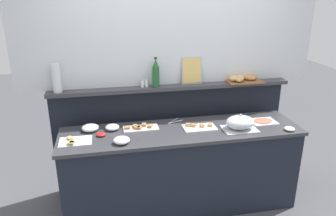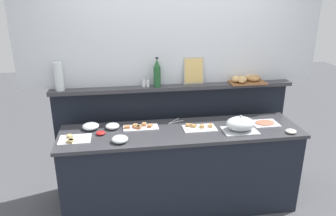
# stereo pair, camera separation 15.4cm
# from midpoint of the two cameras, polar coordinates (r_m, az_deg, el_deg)

# --- Properties ---
(ground_plane) EXTENTS (12.00, 12.00, 0.00)m
(ground_plane) POSITION_cam_midpoint_polar(r_m,az_deg,el_deg) (4.20, -0.82, -11.76)
(ground_plane) COLOR #4C4C51
(buffet_counter) EXTENTS (2.41, 0.63, 0.89)m
(buffet_counter) POSITION_cam_midpoint_polar(r_m,az_deg,el_deg) (3.46, 1.04, -10.61)
(buffet_counter) COLOR black
(buffet_counter) RESTS_ON ground_plane
(back_ledge_unit) EXTENTS (2.64, 0.22, 1.24)m
(back_ledge_unit) POSITION_cam_midpoint_polar(r_m,az_deg,el_deg) (3.79, -0.56, -4.25)
(back_ledge_unit) COLOR black
(back_ledge_unit) RESTS_ON ground_plane
(upper_wall_panel) EXTENTS (3.24, 0.08, 1.36)m
(upper_wall_panel) POSITION_cam_midpoint_polar(r_m,az_deg,el_deg) (3.49, -0.71, 15.23)
(upper_wall_panel) COLOR silver
(upper_wall_panel) RESTS_ON back_ledge_unit
(sandwich_platter_front) EXTENTS (0.29, 0.21, 0.04)m
(sandwich_platter_front) POSITION_cam_midpoint_polar(r_m,az_deg,el_deg) (3.14, -17.45, -5.62)
(sandwich_platter_front) COLOR silver
(sandwich_platter_front) RESTS_ON buffet_counter
(sandwich_platter_rear) EXTENTS (0.33, 0.19, 0.04)m
(sandwich_platter_rear) POSITION_cam_midpoint_polar(r_m,az_deg,el_deg) (3.31, 4.18, -3.34)
(sandwich_platter_rear) COLOR white
(sandwich_platter_rear) RESTS_ON buffet_counter
(sandwich_platter_side) EXTENTS (0.35, 0.16, 0.04)m
(sandwich_platter_side) POSITION_cam_midpoint_polar(r_m,az_deg,el_deg) (3.30, -6.26, -3.43)
(sandwich_platter_side) COLOR white
(sandwich_platter_side) RESTS_ON buffet_counter
(cold_cuts_platter) EXTENTS (0.27, 0.21, 0.02)m
(cold_cuts_platter) POSITION_cam_midpoint_polar(r_m,az_deg,el_deg) (3.56, 15.14, -2.26)
(cold_cuts_platter) COLOR silver
(cold_cuts_platter) RESTS_ON buffet_counter
(serving_cloche) EXTENTS (0.34, 0.24, 0.17)m
(serving_cloche) POSITION_cam_midpoint_polar(r_m,az_deg,el_deg) (3.29, 11.20, -2.60)
(serving_cloche) COLOR #B7BABF
(serving_cloche) RESTS_ON buffet_counter
(glass_bowl_large) EXTENTS (0.17, 0.17, 0.07)m
(glass_bowl_large) POSITION_cam_midpoint_polar(r_m,az_deg,el_deg) (3.33, -14.77, -3.42)
(glass_bowl_large) COLOR silver
(glass_bowl_large) RESTS_ON buffet_counter
(glass_bowl_medium) EXTENTS (0.15, 0.15, 0.06)m
(glass_bowl_medium) POSITION_cam_midpoint_polar(r_m,az_deg,el_deg) (3.02, -9.61, -5.64)
(glass_bowl_medium) COLOR silver
(glass_bowl_medium) RESTS_ON buffet_counter
(glass_bowl_small) EXTENTS (0.14, 0.14, 0.06)m
(glass_bowl_small) POSITION_cam_midpoint_polar(r_m,az_deg,el_deg) (3.31, -11.06, -3.37)
(glass_bowl_small) COLOR silver
(glass_bowl_small) RESTS_ON buffet_counter
(condiment_bowl_teal) EXTENTS (0.10, 0.10, 0.04)m
(condiment_bowl_teal) POSITION_cam_midpoint_polar(r_m,az_deg,el_deg) (3.43, 19.31, -3.46)
(condiment_bowl_teal) COLOR silver
(condiment_bowl_teal) RESTS_ON buffet_counter
(condiment_bowl_dark) EXTENTS (0.09, 0.09, 0.03)m
(condiment_bowl_dark) POSITION_cam_midpoint_polar(r_m,az_deg,el_deg) (3.20, -13.02, -4.54)
(condiment_bowl_dark) COLOR red
(condiment_bowl_dark) RESTS_ON buffet_counter
(serving_tongs) EXTENTS (0.18, 0.14, 0.01)m
(serving_tongs) POSITION_cam_midpoint_polar(r_m,az_deg,el_deg) (3.45, -0.22, -2.38)
(serving_tongs) COLOR #B7BABF
(serving_tongs) RESTS_ON buffet_counter
(wine_bottle_green) EXTENTS (0.08, 0.08, 0.32)m
(wine_bottle_green) POSITION_cam_midpoint_polar(r_m,az_deg,el_deg) (3.43, -3.45, 5.99)
(wine_bottle_green) COLOR #23562D
(wine_bottle_green) RESTS_ON back_ledge_unit
(salt_shaker) EXTENTS (0.03, 0.03, 0.09)m
(salt_shaker) POSITION_cam_midpoint_polar(r_m,az_deg,el_deg) (3.46, -5.77, 4.33)
(salt_shaker) COLOR white
(salt_shaker) RESTS_ON back_ledge_unit
(pepper_shaker) EXTENTS (0.03, 0.03, 0.09)m
(pepper_shaker) POSITION_cam_midpoint_polar(r_m,az_deg,el_deg) (3.47, -5.05, 4.38)
(pepper_shaker) COLOR white
(pepper_shaker) RESTS_ON back_ledge_unit
(bread_basket) EXTENTS (0.40, 0.27, 0.08)m
(bread_basket) POSITION_cam_midpoint_polar(r_m,az_deg,el_deg) (3.74, 11.85, 5.09)
(bread_basket) COLOR brown
(bread_basket) RESTS_ON back_ledge_unit
(framed_picture) EXTENTS (0.22, 0.06, 0.29)m
(framed_picture) POSITION_cam_midpoint_polar(r_m,az_deg,el_deg) (3.57, 2.93, 6.58)
(framed_picture) COLOR #B2AD9E
(framed_picture) RESTS_ON back_ledge_unit
(water_carafe) EXTENTS (0.09, 0.09, 0.29)m
(water_carafe) POSITION_cam_midpoint_polar(r_m,az_deg,el_deg) (3.46, -20.19, 4.95)
(water_carafe) COLOR silver
(water_carafe) RESTS_ON back_ledge_unit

